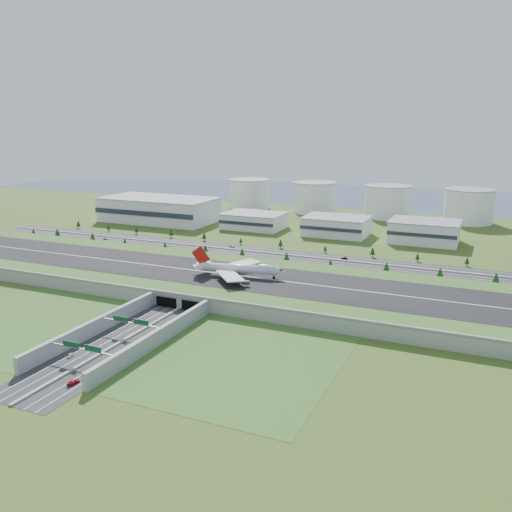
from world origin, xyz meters
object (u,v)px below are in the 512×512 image
at_px(car_0, 135,320).
at_px(car_3, 73,382).
at_px(car_7, 232,246).
at_px(boeing_747, 238,268).
at_px(fuel_tank_a, 249,194).
at_px(car_2, 166,326).
at_px(car_1, 70,355).
at_px(car_5, 344,258).
at_px(car_4, 105,239).

relative_size(car_0, car_3, 0.79).
bearing_deg(car_7, boeing_747, 34.92).
bearing_deg(fuel_tank_a, car_7, -69.50).
bearing_deg(car_0, car_2, -0.32).
bearing_deg(car_1, car_2, 54.44).
relative_size(boeing_747, car_3, 10.63).
distance_m(car_3, car_5, 251.58).
bearing_deg(boeing_747, car_0, -119.19).
height_order(fuel_tank_a, car_0, fuel_tank_a).
xyz_separation_m(car_4, car_7, (118.60, 19.29, 0.03)).
xyz_separation_m(fuel_tank_a, car_5, (176.43, -209.23, -16.56)).
relative_size(boeing_747, car_4, 12.86).
relative_size(car_2, car_7, 0.89).
height_order(car_1, car_5, car_5).
bearing_deg(car_7, car_5, 94.53).
distance_m(car_1, car_5, 236.87).
height_order(car_2, car_3, car_3).
height_order(car_3, car_4, car_3).
height_order(car_3, car_5, car_3).
bearing_deg(car_2, boeing_747, -69.27).
height_order(car_0, car_4, car_4).
bearing_deg(car_2, car_4, -19.32).
distance_m(car_2, car_7, 189.83).
height_order(car_0, car_1, car_0).
bearing_deg(car_5, car_2, -3.25).
xyz_separation_m(fuel_tank_a, car_0, (109.09, -387.15, -16.61)).
bearing_deg(car_5, car_4, -74.29).
relative_size(fuel_tank_a, car_5, 10.05).
distance_m(fuel_tank_a, car_4, 229.55).
bearing_deg(car_1, car_5, 60.33).
distance_m(car_0, car_4, 221.29).
bearing_deg(car_5, fuel_tank_a, -128.33).
bearing_deg(fuel_tank_a, boeing_747, -66.70).
distance_m(boeing_747, car_4, 196.09).
xyz_separation_m(boeing_747, car_7, (-57.10, 105.45, -12.45)).
bearing_deg(fuel_tank_a, car_2, -71.61).
bearing_deg(car_3, car_0, -69.41).
relative_size(car_1, car_2, 0.80).
relative_size(car_1, car_3, 0.71).
distance_m(fuel_tank_a, car_1, 450.23).
distance_m(fuel_tank_a, car_7, 220.38).
height_order(boeing_747, car_5, boeing_747).
relative_size(car_1, car_7, 0.70).
relative_size(boeing_747, car_5, 12.21).
distance_m(car_0, car_7, 184.13).
bearing_deg(car_3, car_2, -85.56).
relative_size(car_0, car_1, 1.11).
xyz_separation_m(boeing_747, car_2, (-4.92, -77.07, -12.57)).
height_order(car_1, car_4, car_4).
xyz_separation_m(car_5, car_7, (-99.47, 3.39, 0.02)).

